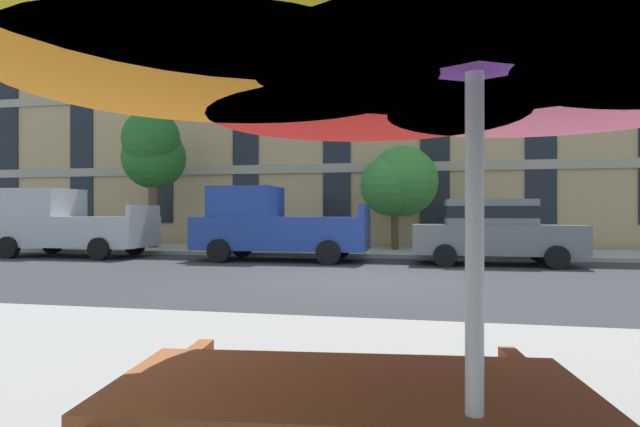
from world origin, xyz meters
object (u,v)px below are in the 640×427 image
street_tree_left (153,151)px  patio_umbrella (475,3)px  pickup_silver (68,225)px  sedan_gray (493,230)px  pickup_blue (274,226)px  street_tree_middle (398,184)px

street_tree_left → patio_umbrella: street_tree_left is taller
pickup_silver → sedan_gray: 13.18m
pickup_silver → street_tree_left: size_ratio=0.98×
sedan_gray → street_tree_left: bearing=166.4°
pickup_blue → sedan_gray: bearing=-0.0°
pickup_blue → pickup_silver: bearing=180.0°
sedan_gray → patio_umbrella: (-1.80, -12.70, 1.14)m
sedan_gray → patio_umbrella: patio_umbrella is taller
pickup_silver → pickup_blue: size_ratio=1.00×
street_tree_left → pickup_blue: bearing=-27.1°
street_tree_middle → pickup_blue: bearing=-132.9°
street_tree_middle → pickup_silver: bearing=-160.2°
pickup_blue → street_tree_left: 6.81m
sedan_gray → patio_umbrella: 12.88m
street_tree_left → patio_umbrella: (9.97, -15.54, -1.66)m
pickup_blue → sedan_gray: size_ratio=1.16×
street_tree_left → sedan_gray: bearing=-13.6°
pickup_blue → street_tree_middle: size_ratio=1.34×
patio_umbrella → pickup_blue: bearing=109.2°
pickup_silver → pickup_blue: same height
street_tree_left → street_tree_middle: (9.05, 0.92, -1.30)m
street_tree_left → street_tree_middle: street_tree_left is taller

